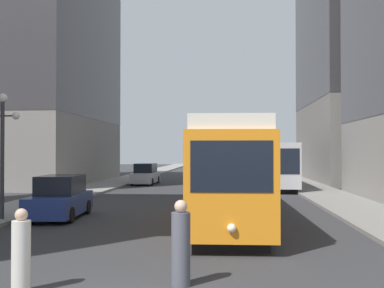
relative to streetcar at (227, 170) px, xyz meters
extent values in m
cube|color=gray|center=(-10.09, 28.07, -2.03)|extent=(3.32, 120.00, 0.15)
cube|color=gray|center=(6.33, 28.07, -2.03)|extent=(3.32, 120.00, 0.15)
cube|color=black|center=(0.00, 0.01, -1.93)|extent=(2.42, 13.01, 0.35)
cube|color=orange|center=(0.00, 0.01, -0.20)|extent=(2.83, 14.15, 3.10)
cube|color=black|center=(0.00, 0.01, 0.50)|extent=(2.85, 13.59, 1.08)
cube|color=silver|center=(0.00, 0.01, 1.57)|extent=(2.62, 13.86, 0.44)
cube|color=black|center=(0.12, -7.02, 0.34)|extent=(2.21, 0.12, 1.40)
sphere|color=#F2EACC|center=(0.12, -7.09, -1.30)|extent=(0.24, 0.24, 0.24)
cube|color=black|center=(3.69, 18.26, -1.93)|extent=(2.33, 11.63, 0.35)
cube|color=#B7B7BA|center=(3.69, 18.26, -0.20)|extent=(2.73, 12.64, 3.10)
cube|color=black|center=(3.69, 18.26, 0.34)|extent=(2.76, 12.14, 1.30)
cube|color=black|center=(3.60, 11.97, 0.11)|extent=(2.30, 0.11, 1.71)
cylinder|color=black|center=(-7.91, -1.38, -1.78)|extent=(0.21, 0.65, 0.64)
cylinder|color=black|center=(-8.06, 1.40, -1.78)|extent=(0.21, 0.65, 0.64)
cylinder|color=black|center=(-6.20, -1.29, -1.78)|extent=(0.21, 0.65, 0.64)
cylinder|color=black|center=(-6.36, 1.50, -1.78)|extent=(0.21, 0.65, 0.64)
cube|color=navy|center=(-7.13, 0.06, -1.50)|extent=(2.04, 4.59, 0.84)
cube|color=black|center=(-7.14, 0.17, -0.68)|extent=(1.72, 2.56, 0.80)
cylinder|color=black|center=(-8.02, 19.87, -1.78)|extent=(0.19, 0.64, 0.64)
cylinder|color=black|center=(-7.95, 22.92, -1.78)|extent=(0.19, 0.64, 0.64)
cylinder|color=black|center=(-6.31, 19.83, -1.78)|extent=(0.19, 0.64, 0.64)
cylinder|color=black|center=(-6.24, 22.88, -1.78)|extent=(0.19, 0.64, 0.64)
cube|color=#B2B2B7|center=(-7.13, 21.37, -1.50)|extent=(1.91, 4.96, 0.84)
cube|color=black|center=(-7.13, 21.50, -0.68)|extent=(1.64, 2.74, 0.80)
cylinder|color=#4C4C56|center=(-0.98, -9.79, -1.32)|extent=(0.41, 0.41, 1.55)
sphere|color=tan|center=(-0.98, -9.79, -0.42)|extent=(0.28, 0.28, 0.28)
cylinder|color=beige|center=(-4.15, -10.48, -1.38)|extent=(0.38, 0.38, 1.44)
sphere|color=tan|center=(-4.15, -10.48, -0.54)|extent=(0.26, 0.26, 0.26)
cylinder|color=#333338|center=(-9.03, -1.29, 0.40)|extent=(0.16, 0.16, 4.70)
sphere|color=white|center=(-9.03, -1.29, 2.91)|extent=(0.36, 0.36, 0.36)
sphere|color=white|center=(-8.48, -1.29, 2.19)|extent=(0.31, 0.31, 0.31)
cube|color=#333338|center=(-9.03, -1.29, 2.19)|extent=(1.10, 0.06, 0.06)
cube|color=gray|center=(-19.13, 21.93, 9.35)|extent=(14.75, 19.67, 22.90)
cube|color=#423F43|center=(-19.13, 21.93, 10.50)|extent=(14.79, 19.71, 13.74)
camera|label=1|loc=(0.01, -19.87, 0.73)|focal=44.68mm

